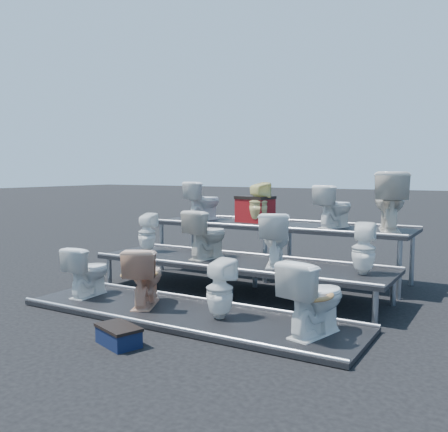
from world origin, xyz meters
The scene contains 18 objects.
ground centered at (0.00, 0.00, 0.00)m, with size 80.00×80.00×0.00m, color black.
tier_front centered at (0.00, -1.30, 0.03)m, with size 4.20×1.20×0.06m, color black.
tier_mid centered at (0.00, 0.00, 0.23)m, with size 4.20×1.20×0.46m, color black.
tier_back centered at (0.00, 1.30, 0.43)m, with size 4.20×1.20×0.86m, color black.
toilet_0 centered at (-1.58, -1.30, 0.39)m, with size 0.37×0.65×0.67m, color white.
toilet_1 centered at (-0.62, -1.30, 0.43)m, with size 0.41×0.72×0.73m, color #D8A382.
toilet_2 centered at (0.45, -1.30, 0.40)m, with size 0.30×0.31×0.67m, color white.
toilet_3 centered at (1.56, -1.30, 0.45)m, with size 0.43×0.76×0.78m, color white.
toilet_4 centered at (-1.63, 0.00, 0.76)m, with size 0.27×0.28×0.60m, color white.
toilet_5 centered at (-0.54, 0.00, 0.81)m, with size 0.39×0.69×0.70m, color silver.
toilet_6 centered at (0.54, 0.00, 0.82)m, with size 0.40×0.70×0.71m, color white.
toilet_7 centered at (1.71, 0.00, 0.78)m, with size 0.28×0.29×0.63m, color white.
toilet_8 centered at (-1.43, 1.30, 1.20)m, with size 0.37×0.66×0.67m, color white.
toilet_9 centered at (-0.35, 1.30, 1.20)m, with size 0.30×0.31×0.67m, color #F1E795.
toilet_10 centered at (0.92, 1.30, 1.18)m, with size 0.36×0.63×0.65m, color white.
toilet_11 centered at (1.73, 1.30, 1.28)m, with size 0.47×0.83×0.85m, color silver.
red_crate centered at (-0.48, 1.43, 1.05)m, with size 0.54×0.43×0.39m, color maroon.
step_stool centered at (-0.06, -2.40, 0.08)m, with size 0.46×0.28×0.17m, color black.
Camera 1 is at (3.26, -6.02, 1.72)m, focal length 40.00 mm.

